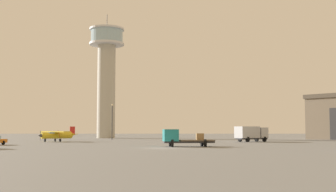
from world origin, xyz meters
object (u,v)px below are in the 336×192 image
control_tower (105,70)px  truck_flatbed_teal (179,138)px  light_post_west (111,118)px  truck_box_silver (249,133)px  airplane_yellow (55,135)px

control_tower → truck_flatbed_teal: 66.29m
control_tower → light_post_west: control_tower is taller
truck_flatbed_teal → truck_box_silver: bearing=-128.3°
airplane_yellow → truck_flatbed_teal: bearing=93.0°
airplane_yellow → truck_flatbed_teal: airplane_yellow is taller
control_tower → truck_flatbed_teal: (18.96, -61.01, -17.68)m
control_tower → light_post_west: bearing=-77.8°
control_tower → airplane_yellow: control_tower is taller
light_post_west → truck_box_silver: bearing=-31.5°
airplane_yellow → truck_box_silver: bearing=138.5°
light_post_west → control_tower: bearing=102.2°
truck_box_silver → truck_flatbed_teal: 27.65m
airplane_yellow → truck_box_silver: airplane_yellow is taller
truck_box_silver → light_post_west: bearing=117.8°
control_tower → truck_flatbed_teal: size_ratio=4.85×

